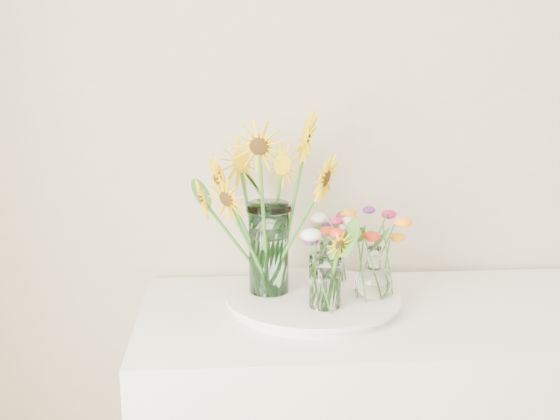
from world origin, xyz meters
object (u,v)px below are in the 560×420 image
Objects in this scene: tray at (313,301)px; small_vase_b at (374,272)px; small_vase_c at (332,262)px; mason_jar at (269,248)px; small_vase_a at (325,282)px.

small_vase_b is at bearing -6.17° from tray.
tray is 3.74× the size of small_vase_c.
mason_jar is 0.28m from small_vase_b.
tray is 0.14m from small_vase_c.
tray is 0.18m from mason_jar.
small_vase_c is at bearing 126.08° from small_vase_b.
small_vase_a is (0.13, -0.12, -0.05)m from mason_jar.
tray is 3.14× the size of small_vase_a.
small_vase_c is at bearing 77.16° from small_vase_a.
small_vase_b is (0.15, -0.02, 0.08)m from tray.
small_vase_b reaches higher than small_vase_a.
tray is 0.12m from small_vase_a.
mason_jar is 1.76× the size of small_vase_b.
tray is 3.09× the size of small_vase_b.
small_vase_b is 0.16m from small_vase_c.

